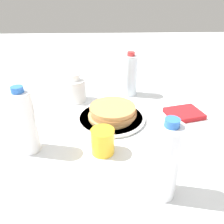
% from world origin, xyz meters
% --- Properties ---
extents(ground_plane, '(4.00, 4.00, 0.00)m').
position_xyz_m(ground_plane, '(0.00, 0.00, 0.00)').
color(ground_plane, white).
extents(plate, '(0.28, 0.28, 0.01)m').
position_xyz_m(plate, '(-0.03, 0.00, 0.01)').
color(plate, white).
rests_on(plate, ground_plane).
extents(pancake_stack, '(0.19, 0.19, 0.05)m').
position_xyz_m(pancake_stack, '(-0.02, 0.01, 0.04)').
color(pancake_stack, tan).
rests_on(pancake_stack, plate).
extents(juice_glass, '(0.08, 0.08, 0.08)m').
position_xyz_m(juice_glass, '(0.18, -0.03, 0.04)').
color(juice_glass, yellow).
rests_on(juice_glass, ground_plane).
extents(cream_jug, '(0.10, 0.10, 0.13)m').
position_xyz_m(cream_jug, '(-0.21, -0.16, 0.06)').
color(cream_jug, white).
rests_on(cream_jug, ground_plane).
extents(water_bottle_near, '(0.07, 0.07, 0.23)m').
position_xyz_m(water_bottle_near, '(0.35, 0.12, 0.11)').
color(water_bottle_near, white).
rests_on(water_bottle_near, ground_plane).
extents(water_bottle_mid, '(0.07, 0.07, 0.21)m').
position_xyz_m(water_bottle_mid, '(-0.26, 0.10, 0.10)').
color(water_bottle_mid, silver).
rests_on(water_bottle_mid, ground_plane).
extents(water_bottle_far, '(0.07, 0.07, 0.22)m').
position_xyz_m(water_bottle_far, '(0.15, -0.27, 0.11)').
color(water_bottle_far, white).
rests_on(water_bottle_far, ground_plane).
extents(napkin, '(0.14, 0.16, 0.02)m').
position_xyz_m(napkin, '(-0.04, 0.31, 0.01)').
color(napkin, red).
rests_on(napkin, ground_plane).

